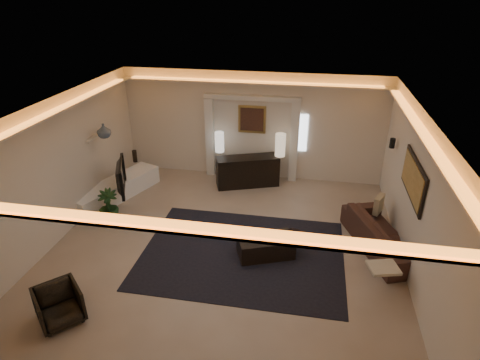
% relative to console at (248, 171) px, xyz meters
% --- Properties ---
extents(floor, '(7.00, 7.00, 0.00)m').
position_rel_console_xyz_m(floor, '(0.01, -2.86, -0.40)').
color(floor, tan).
rests_on(floor, ground).
extents(ceiling, '(7.00, 7.00, 0.00)m').
position_rel_console_xyz_m(ceiling, '(0.01, -2.86, 2.50)').
color(ceiling, white).
rests_on(ceiling, ground).
extents(wall_back, '(7.00, 0.00, 7.00)m').
position_rel_console_xyz_m(wall_back, '(0.01, 0.64, 1.05)').
color(wall_back, beige).
rests_on(wall_back, ground).
extents(wall_front, '(7.00, 0.00, 7.00)m').
position_rel_console_xyz_m(wall_front, '(0.01, -6.36, 1.05)').
color(wall_front, beige).
rests_on(wall_front, ground).
extents(wall_left, '(0.00, 7.00, 7.00)m').
position_rel_console_xyz_m(wall_left, '(-3.49, -2.86, 1.05)').
color(wall_left, beige).
rests_on(wall_left, ground).
extents(wall_right, '(0.00, 7.00, 7.00)m').
position_rel_console_xyz_m(wall_right, '(3.51, -2.86, 1.05)').
color(wall_right, beige).
rests_on(wall_right, ground).
extents(cove_soffit, '(7.00, 7.00, 0.04)m').
position_rel_console_xyz_m(cove_soffit, '(0.01, -2.86, 2.22)').
color(cove_soffit, silver).
rests_on(cove_soffit, ceiling).
extents(daylight_slit, '(0.25, 0.03, 1.00)m').
position_rel_console_xyz_m(daylight_slit, '(1.36, 0.62, 0.95)').
color(daylight_slit, white).
rests_on(daylight_slit, wall_back).
extents(area_rug, '(4.00, 3.00, 0.01)m').
position_rel_console_xyz_m(area_rug, '(0.41, -3.06, -0.39)').
color(area_rug, black).
rests_on(area_rug, ground).
extents(pilaster_left, '(0.22, 0.20, 2.20)m').
position_rel_console_xyz_m(pilaster_left, '(-1.14, 0.54, 0.70)').
color(pilaster_left, silver).
rests_on(pilaster_left, ground).
extents(pilaster_right, '(0.22, 0.20, 2.20)m').
position_rel_console_xyz_m(pilaster_right, '(1.16, 0.54, 0.70)').
color(pilaster_right, silver).
rests_on(pilaster_right, ground).
extents(alcove_header, '(2.52, 0.20, 0.12)m').
position_rel_console_xyz_m(alcove_header, '(0.01, 0.54, 1.85)').
color(alcove_header, silver).
rests_on(alcove_header, wall_back).
extents(painting_frame, '(0.74, 0.04, 0.74)m').
position_rel_console_xyz_m(painting_frame, '(0.01, 0.61, 1.25)').
color(painting_frame, tan).
rests_on(painting_frame, wall_back).
extents(painting_canvas, '(0.62, 0.02, 0.62)m').
position_rel_console_xyz_m(painting_canvas, '(0.01, 0.58, 1.25)').
color(painting_canvas, '#4C2D1E').
rests_on(painting_canvas, wall_back).
extents(art_panel_frame, '(0.04, 1.64, 0.74)m').
position_rel_console_xyz_m(art_panel_frame, '(3.48, -2.56, 1.30)').
color(art_panel_frame, black).
rests_on(art_panel_frame, wall_right).
extents(art_panel_gold, '(0.02, 1.50, 0.62)m').
position_rel_console_xyz_m(art_panel_gold, '(3.46, -2.56, 1.30)').
color(art_panel_gold, tan).
rests_on(art_panel_gold, wall_right).
extents(wall_sconce, '(0.12, 0.12, 0.22)m').
position_rel_console_xyz_m(wall_sconce, '(3.39, -0.66, 1.28)').
color(wall_sconce, black).
rests_on(wall_sconce, wall_right).
extents(wall_niche, '(0.10, 0.55, 0.04)m').
position_rel_console_xyz_m(wall_niche, '(-3.43, -1.46, 1.25)').
color(wall_niche, silver).
rests_on(wall_niche, wall_left).
extents(console, '(1.71, 1.05, 0.82)m').
position_rel_console_xyz_m(console, '(0.00, 0.00, 0.00)').
color(console, black).
rests_on(console, ground).
extents(lamp_left, '(0.30, 0.30, 0.55)m').
position_rel_console_xyz_m(lamp_left, '(-0.81, 0.26, 0.69)').
color(lamp_left, silver).
rests_on(lamp_left, console).
extents(lamp_right, '(0.35, 0.35, 0.60)m').
position_rel_console_xyz_m(lamp_right, '(0.82, 0.26, 0.69)').
color(lamp_right, beige).
rests_on(lamp_right, console).
extents(media_ledge, '(1.48, 2.57, 0.47)m').
position_rel_console_xyz_m(media_ledge, '(-3.14, -1.30, -0.18)').
color(media_ledge, white).
rests_on(media_ledge, ground).
extents(tv, '(1.19, 0.63, 0.70)m').
position_rel_console_xyz_m(tv, '(-2.83, -1.73, 0.40)').
color(tv, black).
rests_on(tv, media_ledge).
extents(figurine, '(0.15, 0.15, 0.33)m').
position_rel_console_xyz_m(figurine, '(-3.14, -0.05, 0.24)').
color(figurine, black).
rests_on(figurine, media_ledge).
extents(ginger_jar, '(0.39, 0.39, 0.33)m').
position_rel_console_xyz_m(ginger_jar, '(-3.14, -1.46, 1.44)').
color(ginger_jar, slate).
rests_on(ginger_jar, wall_niche).
extents(plant, '(0.59, 0.59, 0.77)m').
position_rel_console_xyz_m(plant, '(-2.79, -2.38, -0.01)').
color(plant, '#193817').
rests_on(plant, ground).
extents(sofa, '(2.34, 1.55, 0.64)m').
position_rel_console_xyz_m(sofa, '(3.16, -2.34, -0.08)').
color(sofa, '#432C1E').
rests_on(sofa, ground).
extents(throw_blanket, '(0.58, 0.51, 0.05)m').
position_rel_console_xyz_m(throw_blanket, '(2.97, -3.76, 0.15)').
color(throw_blanket, '#FBE5C0').
rests_on(throw_blanket, sofa).
extents(throw_pillow, '(0.27, 0.41, 0.40)m').
position_rel_console_xyz_m(throw_pillow, '(3.16, -1.50, 0.15)').
color(throw_pillow, tan).
rests_on(throw_pillow, sofa).
extents(coffee_table, '(1.21, 0.93, 0.40)m').
position_rel_console_xyz_m(coffee_table, '(0.86, -3.02, -0.20)').
color(coffee_table, black).
rests_on(coffee_table, ground).
extents(bowl, '(0.35, 0.35, 0.07)m').
position_rel_console_xyz_m(bowl, '(1.40, -2.81, 0.04)').
color(bowl, black).
rests_on(bowl, coffee_table).
extents(magazine, '(0.30, 0.26, 0.03)m').
position_rel_console_xyz_m(magazine, '(1.40, -2.93, 0.02)').
color(magazine, silver).
rests_on(magazine, coffee_table).
extents(armchair, '(0.94, 0.94, 0.61)m').
position_rel_console_xyz_m(armchair, '(-2.15, -5.34, -0.09)').
color(armchair, black).
rests_on(armchair, ground).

